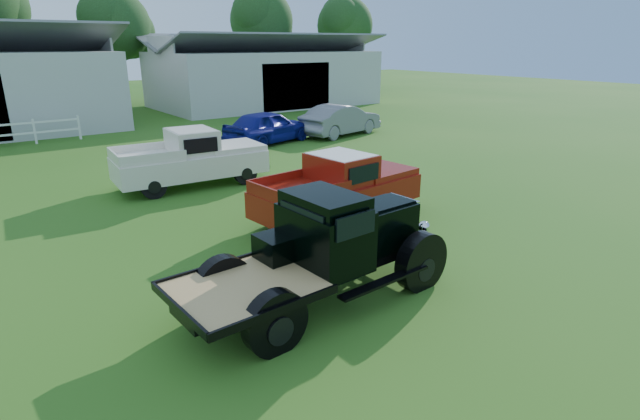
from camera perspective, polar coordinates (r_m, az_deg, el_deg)
ground at (r=10.77m, az=2.97°, el=-7.16°), size 120.00×120.00×0.00m
shed_right at (r=39.99m, az=-6.38°, el=15.55°), size 16.80×9.20×5.20m
tree_c at (r=41.97m, az=-22.09°, el=17.11°), size 5.40×5.40×9.00m
tree_d at (r=48.00m, az=-6.62°, el=18.91°), size 6.00×6.00×10.00m
tree_e at (r=50.93m, az=2.83°, el=18.70°), size 5.70×5.70×9.50m
vintage_flatbed at (r=9.21m, az=0.03°, el=-4.54°), size 5.41×2.34×2.11m
red_pickup at (r=13.66m, az=2.11°, el=2.66°), size 5.22×2.40×1.85m
white_pickup at (r=17.50m, az=-14.58°, el=5.72°), size 5.28×2.37×1.89m
misc_car_blue at (r=24.54m, az=-5.97°, el=9.44°), size 5.01×2.97×1.60m
misc_car_grey at (r=26.65m, az=2.42°, el=10.25°), size 5.09×2.59×1.60m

